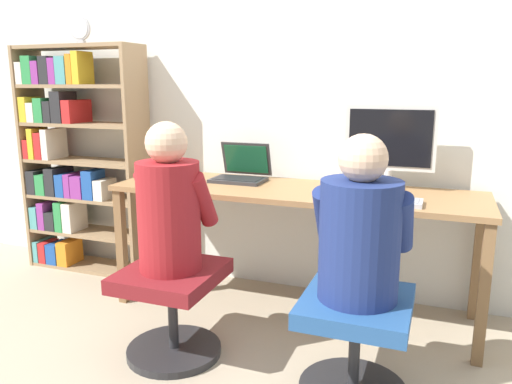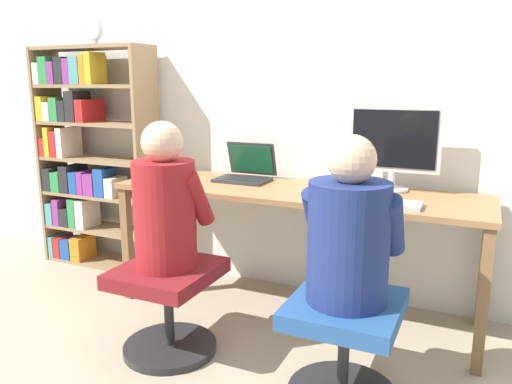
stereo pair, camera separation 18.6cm
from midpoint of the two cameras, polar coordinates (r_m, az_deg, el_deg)
name	(u,v)px [view 1 (the left image)]	position (r m, az deg, el deg)	size (l,w,h in m)	color
ground_plane	(276,332)	(2.77, 0.32, -15.74)	(14.00, 14.00, 0.00)	tan
wall_back	(312,84)	(3.06, 4.71, 12.25)	(10.00, 0.05, 2.60)	silver
desk	(294,201)	(2.80, 2.44, -1.10)	(2.05, 0.59, 0.73)	olive
desktop_monitor	(390,144)	(2.81, 13.19, 5.33)	(0.49, 0.18, 0.46)	beige
laptop	(241,173)	(3.01, -3.51, 2.21)	(0.31, 0.27, 0.22)	#2D2D30
keyboard	(377,200)	(2.51, 11.58, -0.91)	(0.43, 0.15, 0.03)	#B2B2B7
computer_mouse_by_keyboard	(321,194)	(2.57, 5.43, -0.30)	(0.06, 0.11, 0.03)	silver
office_chair_left	(355,336)	(2.18, 8.77, -15.96)	(0.46, 0.48, 0.44)	#262628
office_chair_right	(172,302)	(2.50, -11.69, -12.25)	(0.46, 0.48, 0.44)	#262628
person_at_monitor	(360,230)	(2.01, 9.23, -4.34)	(0.40, 0.34, 0.67)	navy
person_at_laptop	(169,206)	(2.35, -12.13, -1.57)	(0.36, 0.33, 0.69)	maroon
bookshelf	(70,157)	(3.73, -21.80, 3.68)	(0.90, 0.27, 1.55)	#997A56
desk_clock	(80,29)	(3.53, -20.96, 16.99)	(0.15, 0.03, 0.17)	#B2B2B7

